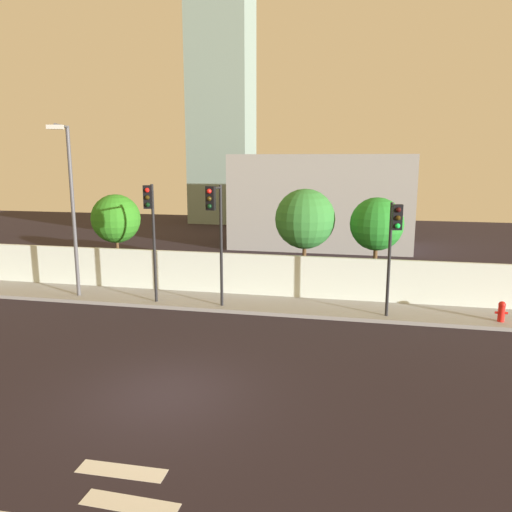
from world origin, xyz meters
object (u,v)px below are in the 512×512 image
object	(u,v)px
traffic_light_center	(216,221)
roadside_tree_midleft	(305,219)
traffic_light_right	(151,219)
street_lamp_curbside	(71,199)
traffic_light_left	(394,236)
roadside_tree_midright	(377,224)
fire_hydrant	(502,311)
roadside_tree_leftmost	(116,219)

from	to	relation	value
traffic_light_center	roadside_tree_midleft	size ratio (longest dim) A/B	1.03
traffic_light_right	street_lamp_curbside	distance (m)	3.84
traffic_light_left	street_lamp_curbside	distance (m)	13.16
traffic_light_center	traffic_light_right	size ratio (longest dim) A/B	1.00
roadside_tree_midright	street_lamp_curbside	bearing A→B (deg)	-164.27
traffic_light_right	roadside_tree_midright	world-z (taller)	traffic_light_right
traffic_light_right	fire_hydrant	world-z (taller)	traffic_light_right
traffic_light_center	roadside_tree_leftmost	distance (m)	7.51
traffic_light_center	street_lamp_curbside	bearing A→B (deg)	175.66
traffic_light_left	traffic_light_center	world-z (taller)	traffic_light_center
traffic_light_left	street_lamp_curbside	size ratio (longest dim) A/B	0.60
traffic_light_left	roadside_tree_leftmost	xyz separation A→B (m)	(-12.97, 4.01, -0.17)
traffic_light_center	roadside_tree_midleft	world-z (taller)	traffic_light_center
street_lamp_curbside	roadside_tree_midleft	xyz separation A→B (m)	(9.45, 3.55, -1.03)
traffic_light_center	roadside_tree_leftmost	world-z (taller)	traffic_light_center
traffic_light_left	fire_hydrant	bearing A→B (deg)	8.91
roadside_tree_midleft	roadside_tree_midright	bearing A→B (deg)	0.00
street_lamp_curbside	traffic_light_right	bearing A→B (deg)	-6.68
traffic_light_left	street_lamp_curbside	world-z (taller)	street_lamp_curbside
traffic_light_left	roadside_tree_midleft	distance (m)	5.43
roadside_tree_leftmost	roadside_tree_midleft	world-z (taller)	roadside_tree_midleft
traffic_light_right	roadside_tree_midleft	distance (m)	6.97
fire_hydrant	roadside_tree_leftmost	world-z (taller)	roadside_tree_leftmost
traffic_light_left	fire_hydrant	world-z (taller)	traffic_light_left
roadside_tree_leftmost	roadside_tree_midleft	xyz separation A→B (m)	(9.31, -0.00, 0.22)
traffic_light_left	roadside_tree_midright	size ratio (longest dim) A/B	0.99
street_lamp_curbside	roadside_tree_leftmost	distance (m)	3.77
fire_hydrant	roadside_tree_midleft	size ratio (longest dim) A/B	0.16
traffic_light_center	roadside_tree_midright	bearing A→B (deg)	33.22
street_lamp_curbside	roadside_tree_midright	distance (m)	13.16
traffic_light_center	roadside_tree_midleft	xyz separation A→B (m)	(3.01, 4.04, -0.34)
traffic_light_center	roadside_tree_leftmost	xyz separation A→B (m)	(-6.30, 4.04, -0.56)
fire_hydrant	street_lamp_curbside	bearing A→B (deg)	-179.42
traffic_light_right	roadside_tree_midleft	world-z (taller)	traffic_light_right
traffic_light_right	street_lamp_curbside	world-z (taller)	street_lamp_curbside
traffic_light_left	traffic_light_right	xyz separation A→B (m)	(-9.35, 0.02, 0.38)
traffic_light_left	roadside_tree_leftmost	distance (m)	13.57
fire_hydrant	roadside_tree_midright	size ratio (longest dim) A/B	0.17
traffic_light_right	roadside_tree_leftmost	size ratio (longest dim) A/B	1.13
street_lamp_curbside	roadside_tree_midleft	world-z (taller)	street_lamp_curbside
roadside_tree_leftmost	roadside_tree_midright	distance (m)	12.48
roadside_tree_leftmost	roadside_tree_midright	xyz separation A→B (m)	(12.48, -0.00, 0.06)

